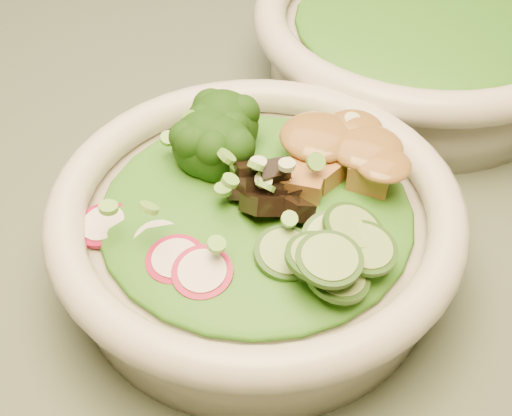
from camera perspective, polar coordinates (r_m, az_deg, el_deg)
The scene contains 12 objects.
dining_table at distance 0.57m, azimuth 11.25°, elevation -13.33°, with size 1.20×0.80×0.75m.
salad_bowl at distance 0.45m, azimuth 0.00°, elevation -1.75°, with size 0.26×0.26×0.07m.
side_bowl at distance 0.64m, azimuth 12.93°, elevation 12.91°, with size 0.28×0.28×0.08m.
lettuce_bed at distance 0.44m, azimuth 0.00°, elevation 0.09°, with size 0.20×0.20×0.02m, color #205C13.
side_lettuce at distance 0.63m, azimuth 13.23°, elevation 14.50°, with size 0.19×0.19×0.02m, color #205C13.
broccoli_florets at distance 0.47m, azimuth -4.36°, elevation 5.59°, with size 0.08×0.07×0.04m, color black, non-canonical shape.
radish_slices at distance 0.41m, azimuth -7.15°, elevation -3.22°, with size 0.11×0.04×0.02m, color maroon, non-canonical shape.
cucumber_slices at distance 0.40m, azimuth 4.91°, elevation -4.04°, with size 0.07×0.07×0.03m, color #94B363, non-canonical shape.
mushroom_heap at distance 0.43m, azimuth 1.28°, elevation 1.94°, with size 0.07×0.07×0.04m, color black, non-canonical shape.
tofu_cubes at distance 0.46m, azimuth 6.42°, elevation 3.94°, with size 0.09×0.06×0.03m, color #A26536, non-canonical shape.
peanut_sauce at distance 0.45m, azimuth 6.55°, elevation 5.15°, with size 0.07×0.05×0.02m, color brown.
scallion_garnish at distance 0.42m, azimuth 0.00°, elevation 2.30°, with size 0.18×0.18×0.02m, color #6AB33F, non-canonical shape.
Camera 1 is at (0.06, -0.31, 1.11)m, focal length 50.00 mm.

